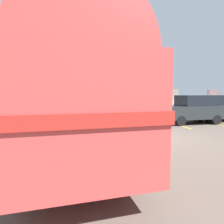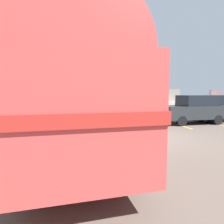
{
  "view_description": "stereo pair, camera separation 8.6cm",
  "coord_description": "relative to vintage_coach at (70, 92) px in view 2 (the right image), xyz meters",
  "views": [
    {
      "loc": [
        -2.97,
        -8.35,
        1.98
      ],
      "look_at": [
        -1.53,
        -0.68,
        1.24
      ],
      "focal_mm": 31.02,
      "sensor_mm": 36.0,
      "label": 1
    },
    {
      "loc": [
        -2.88,
        -8.36,
        1.98
      ],
      "look_at": [
        -1.53,
        -0.68,
        1.24
      ],
      "focal_mm": 31.02,
      "sensor_mm": 36.0,
      "label": 2
    }
  ],
  "objects": [
    {
      "name": "ground",
      "position": [
        3.15,
        1.66,
        -2.04
      ],
      "size": [
        32.0,
        26.0,
        0.02
      ],
      "color": "brown"
    },
    {
      "name": "breakwater",
      "position": [
        3.23,
        13.46,
        -1.35
      ],
      "size": [
        31.36,
        2.0,
        2.49
      ],
      "color": "#C1A8A0",
      "rests_on": "ground"
    },
    {
      "name": "vintage_coach",
      "position": [
        0.0,
        0.0,
        0.0
      ],
      "size": [
        3.16,
        8.76,
        3.7
      ],
      "rotation": [
        0.0,
        0.0,
        0.09
      ],
      "color": "black",
      "rests_on": "ground"
    },
    {
      "name": "parked_car_nearest",
      "position": [
        7.76,
        4.85,
        -1.08
      ],
      "size": [
        4.16,
        1.85,
        1.86
      ],
      "rotation": [
        0.0,
        0.0,
        1.61
      ],
      "color": "black",
      "rests_on": "ground"
    },
    {
      "name": "parked_car_middle",
      "position": [
        10.31,
        5.56,
        -1.08
      ],
      "size": [
        4.17,
        1.87,
        1.86
      ],
      "rotation": [
        0.0,
        0.0,
        1.61
      ],
      "color": "black",
      "rests_on": "ground"
    },
    {
      "name": "lamp_post",
      "position": [
        3.11,
        8.62,
        1.21
      ],
      "size": [
        0.95,
        0.31,
        5.73
      ],
      "color": "#5B5B60",
      "rests_on": "ground"
    }
  ]
}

